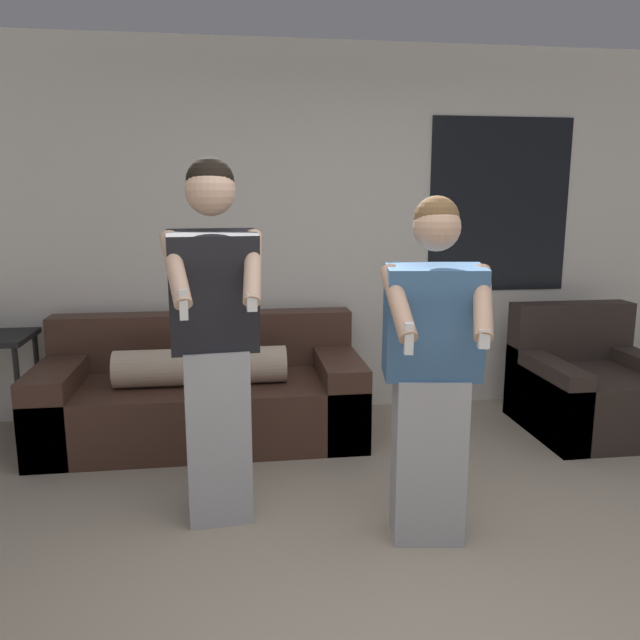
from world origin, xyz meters
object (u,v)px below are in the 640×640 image
object	(u,v)px
couch	(204,395)
person_right	(431,374)
person_left	(215,341)
armchair	(590,390)

from	to	relation	value
couch	person_right	xyz separation A→B (m)	(1.11, -1.47, 0.52)
person_right	couch	bearing A→B (deg)	127.09
person_left	person_right	bearing A→B (deg)	-17.75
person_left	person_right	xyz separation A→B (m)	(0.99, -0.32, -0.11)
person_left	person_right	size ratio (longest dim) A/B	1.11
couch	person_right	size ratio (longest dim) A/B	1.31
person_left	person_right	distance (m)	1.04
couch	person_left	size ratio (longest dim) A/B	1.18
armchair	person_left	bearing A→B (deg)	-160.27
couch	armchair	bearing A→B (deg)	-5.17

